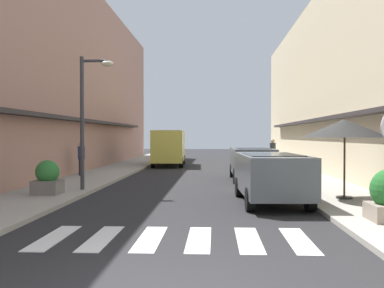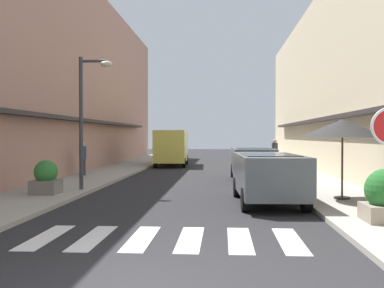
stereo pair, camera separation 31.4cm
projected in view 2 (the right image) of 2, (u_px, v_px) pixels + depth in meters
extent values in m
plane|color=#232326|center=(201.00, 176.00, 22.38)|extent=(92.58, 92.58, 0.00)
cube|color=#9E998E|center=(106.00, 174.00, 22.70)|extent=(2.70, 58.91, 0.12)
cube|color=#9E998E|center=(298.00, 175.00, 22.05)|extent=(2.70, 58.91, 0.12)
cube|color=#A87A6B|center=(40.00, 75.00, 23.97)|extent=(5.00, 39.87, 10.60)
cube|color=#332D2D|center=(91.00, 121.00, 23.83)|extent=(0.50, 27.91, 0.16)
cube|color=beige|center=(371.00, 81.00, 22.80)|extent=(5.00, 39.87, 9.65)
cube|color=#332D2D|center=(316.00, 120.00, 23.03)|extent=(0.50, 27.91, 0.16)
cube|color=silver|center=(46.00, 237.00, 8.80)|extent=(0.45, 2.20, 0.01)
cube|color=silver|center=(93.00, 238.00, 8.73)|extent=(0.45, 2.20, 0.01)
cube|color=silver|center=(141.00, 238.00, 8.67)|extent=(0.45, 2.20, 0.01)
cube|color=silver|center=(190.00, 239.00, 8.61)|extent=(0.45, 2.20, 0.01)
cube|color=silver|center=(240.00, 240.00, 8.54)|extent=(0.45, 2.20, 0.01)
cube|color=silver|center=(290.00, 241.00, 8.48)|extent=(0.45, 2.20, 0.01)
cube|color=#4C5156|center=(268.00, 174.00, 13.18)|extent=(1.95, 4.47, 1.13)
cube|color=black|center=(269.00, 164.00, 12.95)|extent=(1.58, 2.52, 0.56)
cylinder|color=black|center=(237.00, 187.00, 14.65)|extent=(0.25, 0.65, 0.64)
cylinder|color=black|center=(286.00, 187.00, 14.62)|extent=(0.25, 0.65, 0.64)
cylinder|color=black|center=(246.00, 200.00, 11.76)|extent=(0.25, 0.65, 0.64)
cylinder|color=black|center=(306.00, 200.00, 11.72)|extent=(0.25, 0.65, 0.64)
cube|color=#4C5156|center=(252.00, 161.00, 20.10)|extent=(1.81, 4.51, 1.13)
cube|color=black|center=(253.00, 154.00, 19.87)|extent=(1.51, 2.53, 0.56)
cylinder|color=black|center=(233.00, 171.00, 21.63)|extent=(0.23, 0.64, 0.64)
cylinder|color=black|center=(266.00, 171.00, 21.55)|extent=(0.23, 0.64, 0.64)
cylinder|color=black|center=(236.00, 176.00, 18.68)|extent=(0.23, 0.64, 0.64)
cylinder|color=black|center=(274.00, 176.00, 18.59)|extent=(0.23, 0.64, 0.64)
cube|color=#D8CC4C|center=(172.00, 146.00, 29.87)|extent=(2.14, 5.47, 2.03)
cube|color=black|center=(171.00, 135.00, 29.59)|extent=(1.74, 3.08, 0.56)
cylinder|color=black|center=(161.00, 160.00, 31.70)|extent=(0.24, 0.65, 0.64)
cylinder|color=black|center=(186.00, 160.00, 31.64)|extent=(0.24, 0.65, 0.64)
cylinder|color=black|center=(155.00, 163.00, 28.14)|extent=(0.24, 0.65, 0.64)
cylinder|color=black|center=(184.00, 163.00, 28.08)|extent=(0.24, 0.65, 0.64)
cylinder|color=#38383D|center=(81.00, 123.00, 15.68)|extent=(0.14, 0.14, 4.65)
cylinder|color=#38383D|center=(93.00, 61.00, 15.61)|extent=(0.90, 0.10, 0.10)
ellipsoid|color=beige|center=(106.00, 64.00, 15.58)|extent=(0.44, 0.28, 0.20)
cylinder|color=#262626|center=(342.00, 198.00, 13.34)|extent=(0.48, 0.48, 0.06)
cylinder|color=#4C3823|center=(342.00, 164.00, 13.32)|extent=(0.06, 0.06, 2.11)
cone|color=black|center=(342.00, 128.00, 13.30)|extent=(2.51, 2.51, 0.55)
cube|color=slate|center=(46.00, 187.00, 14.48)|extent=(0.84, 0.84, 0.45)
sphere|color=#2D7533|center=(46.00, 172.00, 14.47)|extent=(0.76, 0.76, 0.76)
cylinder|color=#282B33|center=(83.00, 167.00, 21.34)|extent=(0.26, 0.26, 0.77)
cylinder|color=navy|center=(83.00, 153.00, 21.33)|extent=(0.34, 0.34, 0.61)
sphere|color=tan|center=(83.00, 144.00, 21.32)|extent=(0.21, 0.21, 0.21)
cylinder|color=#282B33|center=(275.00, 162.00, 25.38)|extent=(0.26, 0.26, 0.83)
cylinder|color=#333338|center=(275.00, 149.00, 25.37)|extent=(0.34, 0.34, 0.66)
sphere|color=tan|center=(275.00, 141.00, 25.36)|extent=(0.23, 0.23, 0.23)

